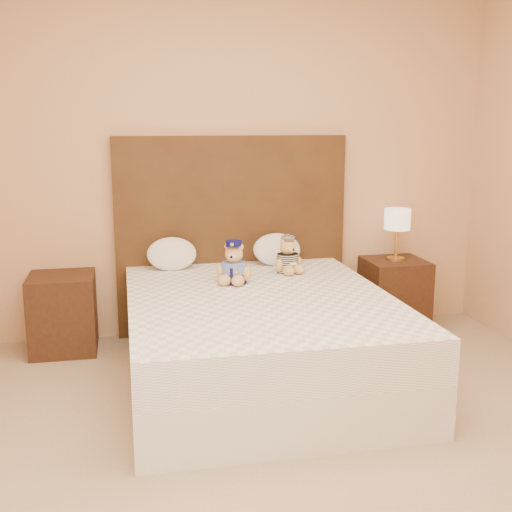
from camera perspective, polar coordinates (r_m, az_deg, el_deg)
The scene contains 11 objects.
ground at distance 3.10m, azimuth 5.24°, elevation -19.24°, with size 4.00×4.50×0.00m, color tan.
room_walls at distance 3.10m, azimuth 3.34°, elevation 15.68°, with size 4.04×4.52×2.72m.
bed at distance 4.04m, azimuth 0.32°, elevation -7.28°, with size 1.60×2.00×0.55m.
headboard at distance 4.89m, azimuth -2.15°, elevation 1.82°, with size 1.75×0.08×1.50m, color #462E15.
nightstand_left at distance 4.74m, azimuth -16.77°, elevation -4.88°, with size 0.45×0.45×0.55m, color #3D1F13.
nightstand_right at distance 5.15m, azimuth 12.17°, elevation -3.34°, with size 0.45×0.45×0.55m, color #3D1F13.
lamp at distance 5.03m, azimuth 12.45°, elevation 2.98°, with size 0.20×0.20×0.40m.
teddy_police at distance 4.23m, azimuth -1.97°, elevation -0.56°, with size 0.24×0.23×0.28m, color tan, non-canonical shape.
teddy_prisoner at distance 4.52m, azimuth 2.84°, elevation 0.08°, with size 0.23×0.22×0.26m, color tan, non-canonical shape.
pillow_left at distance 4.67m, azimuth -7.50°, elevation 0.33°, with size 0.36×0.23×0.25m, color white.
pillow_right at distance 4.79m, azimuth 1.87°, elevation 0.72°, with size 0.36×0.23×0.25m, color white.
Camera 1 is at (-0.80, -2.53, 1.60)m, focal length 45.00 mm.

